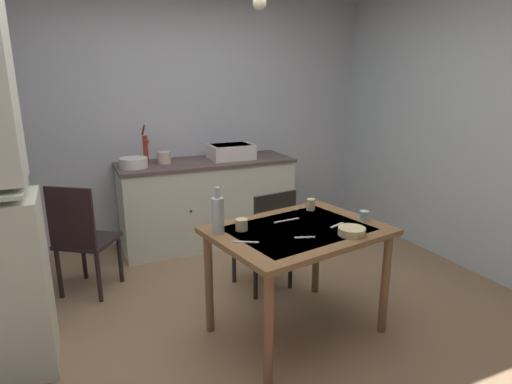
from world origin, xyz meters
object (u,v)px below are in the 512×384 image
Objects in this scene: serving_bowl_wide at (352,231)px; hand_pump at (146,147)px; teacup_cream at (311,205)px; glass_bottle at (218,214)px; mixing_bowl_counter at (134,163)px; chair_far_side at (266,236)px; dining_table at (298,243)px; sink_basin at (231,151)px; chair_by_counter at (82,238)px.

hand_pump is at bearing 112.63° from serving_bowl_wide.
glass_bottle is at bearing -167.78° from teacup_cream.
mixing_bowl_counter is 1.49m from chair_far_side.
chair_far_side is 0.52m from teacup_cream.
glass_bottle reaches higher than chair_far_side.
dining_table is at bearing -66.54° from mixing_bowl_counter.
sink_basin is at bearing 2.89° from mixing_bowl_counter.
serving_bowl_wide is at bearing -26.58° from glass_bottle.
sink_basin is 0.36× the size of dining_table.
mixing_bowl_counter is at bearing 113.46° from dining_table.
serving_bowl_wide is 0.54m from teacup_cream.
dining_table is at bearing -15.11° from glass_bottle.
mixing_bowl_counter reaches higher than teacup_cream.
teacup_cream is at bearing 47.81° from dining_table.
sink_basin is 5.21× the size of teacup_cream.
glass_bottle reaches higher than serving_bowl_wide.
chair_far_side is 0.87m from glass_bottle.
mixing_bowl_counter reaches higher than chair_by_counter.
chair_by_counter is (-0.65, -0.72, -0.56)m from hand_pump.
sink_basin is at bearing 66.74° from glass_bottle.
teacup_cream is at bearing -88.01° from sink_basin.
hand_pump is at bearing 47.88° from chair_by_counter.
serving_bowl_wide is 2.02× the size of teacup_cream.
hand_pump reaches higher than chair_by_counter.
chair_by_counter is 10.92× the size of teacup_cream.
mixing_bowl_counter is 1.66m from glass_bottle.
chair_by_counter is at bearing 151.76° from teacup_cream.
mixing_bowl_counter is 3.09× the size of teacup_cream.
sink_basin is 1.69× the size of mixing_bowl_counter.
sink_basin reaches higher than teacup_cream.
teacup_cream is (0.91, -1.56, -0.25)m from hand_pump.
dining_table is 0.57m from glass_bottle.
sink_basin is 0.48× the size of chair_by_counter.
sink_basin is 1.53m from teacup_cream.
dining_table is (0.63, -1.87, -0.39)m from hand_pump.
hand_pump is 4.62× the size of teacup_cream.
mixing_bowl_counter is 0.28× the size of chair_by_counter.
hand_pump is at bearing 94.35° from glass_bottle.
glass_bottle is (-0.58, -0.50, 0.42)m from chair_far_side.
mixing_bowl_counter is 0.93m from chair_by_counter.
sink_basin reaches higher than chair_far_side.
serving_bowl_wide is at bearing -44.26° from dining_table.
sink_basin is 0.99m from mixing_bowl_counter.
chair_by_counter reaches higher than teacup_cream.
serving_bowl_wide is (0.88, -2.10, -0.27)m from hand_pump.
glass_bottle is at bearing -52.07° from chair_by_counter.
mixing_bowl_counter is 1.53× the size of serving_bowl_wide.
sink_basin is 1.29m from chair_far_side.
glass_bottle is at bearing -138.89° from chair_far_side.
serving_bowl_wide is at bearing -93.37° from teacup_cream.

